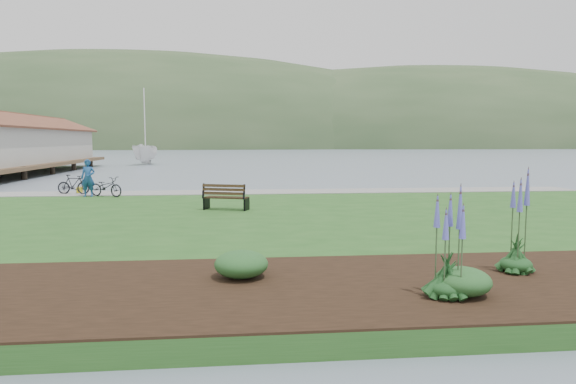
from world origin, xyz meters
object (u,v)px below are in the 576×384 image
(bicycle_a, at_px, (106,187))
(park_bench, at_px, (225,197))
(person, at_px, (88,175))
(sailboat, at_px, (146,165))

(bicycle_a, bearing_deg, park_bench, -104.21)
(person, distance_m, sailboat, 39.52)
(sailboat, bearing_deg, bicycle_a, -80.00)
(park_bench, height_order, person, person)
(person, height_order, sailboat, sailboat)
(person, relative_size, sailboat, 0.07)
(park_bench, xyz_separation_m, bicycle_a, (-5.55, 5.08, -0.04))
(park_bench, xyz_separation_m, sailboat, (-10.51, 44.50, -0.91))
(bicycle_a, xyz_separation_m, sailboat, (-4.96, 39.42, -0.86))
(park_bench, bearing_deg, sailboat, 122.23)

